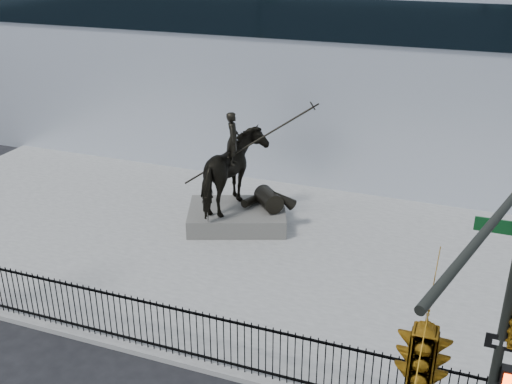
% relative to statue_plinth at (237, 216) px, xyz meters
% --- Properties ---
extents(plaza, '(30.00, 12.00, 0.15)m').
position_rel_statue_plinth_xyz_m(plaza, '(1.59, -1.60, -0.40)').
color(plaza, gray).
rests_on(plaza, ground).
extents(building, '(44.00, 14.00, 9.00)m').
position_rel_statue_plinth_xyz_m(building, '(1.59, 11.40, 4.02)').
color(building, silver).
rests_on(building, ground).
extents(picket_fence, '(22.10, 0.10, 1.50)m').
position_rel_statue_plinth_xyz_m(picket_fence, '(1.59, -7.35, 0.42)').
color(picket_fence, black).
rests_on(picket_fence, plaza).
extents(statue_plinth, '(4.12, 3.49, 0.66)m').
position_rel_statue_plinth_xyz_m(statue_plinth, '(0.00, 0.00, 0.00)').
color(statue_plinth, '#585651').
rests_on(statue_plinth, plaza).
extents(equestrian_statue, '(4.22, 3.42, 3.80)m').
position_rel_statue_plinth_xyz_m(equestrian_statue, '(0.06, 0.02, 1.70)').
color(equestrian_statue, black).
rests_on(equestrian_statue, statue_plinth).
extents(traffic_signal_right, '(2.17, 6.86, 7.00)m').
position_rel_statue_plinth_xyz_m(traffic_signal_right, '(8.06, -10.61, 4.37)').
color(traffic_signal_right, black).
rests_on(traffic_signal_right, ground).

